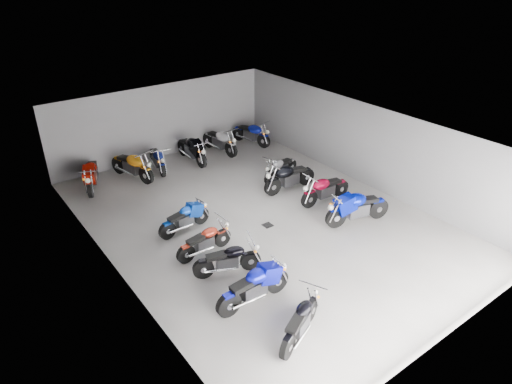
% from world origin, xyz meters
% --- Properties ---
extents(ground, '(14.00, 14.00, 0.00)m').
position_xyz_m(ground, '(0.00, 0.00, 0.00)').
color(ground, '#A09D98').
rests_on(ground, ground).
extents(wall_back, '(10.00, 0.10, 3.20)m').
position_xyz_m(wall_back, '(0.00, 7.00, 1.60)').
color(wall_back, slate).
rests_on(wall_back, ground).
extents(wall_left, '(0.10, 14.00, 3.20)m').
position_xyz_m(wall_left, '(-5.00, 0.00, 1.60)').
color(wall_left, slate).
rests_on(wall_left, ground).
extents(wall_right, '(0.10, 14.00, 3.20)m').
position_xyz_m(wall_right, '(5.00, 0.00, 1.60)').
color(wall_right, slate).
rests_on(wall_right, ground).
extents(ceiling, '(10.00, 14.00, 0.04)m').
position_xyz_m(ceiling, '(0.00, 0.00, 3.22)').
color(ceiling, black).
rests_on(ceiling, wall_back).
extents(drain_grate, '(0.32, 0.32, 0.01)m').
position_xyz_m(drain_grate, '(0.00, -0.50, 0.01)').
color(drain_grate, black).
rests_on(drain_grate, ground).
extents(motorcycle_left_a, '(1.84, 0.93, 0.86)m').
position_xyz_m(motorcycle_left_a, '(-2.46, -4.89, 0.47)').
color(motorcycle_left_a, black).
rests_on(motorcycle_left_a, ground).
extents(motorcycle_left_b, '(2.23, 0.43, 0.98)m').
position_xyz_m(motorcycle_left_b, '(-2.62, -3.29, 0.54)').
color(motorcycle_left_b, black).
rests_on(motorcycle_left_b, ground).
extents(motorcycle_left_c, '(1.90, 0.82, 0.87)m').
position_xyz_m(motorcycle_left_c, '(-2.49, -1.85, 0.48)').
color(motorcycle_left_c, black).
rests_on(motorcycle_left_c, ground).
extents(motorcycle_left_d, '(1.92, 0.40, 0.84)m').
position_xyz_m(motorcycle_left_d, '(-2.51, -0.63, 0.46)').
color(motorcycle_left_d, black).
rests_on(motorcycle_left_d, ground).
extents(motorcycle_left_e, '(1.93, 0.44, 0.85)m').
position_xyz_m(motorcycle_left_e, '(-2.36, 0.87, 0.46)').
color(motorcycle_left_e, black).
rests_on(motorcycle_left_e, ground).
extents(motorcycle_right_c, '(2.35, 0.78, 1.05)m').
position_xyz_m(motorcycle_right_c, '(2.51, -2.14, 0.58)').
color(motorcycle_right_c, black).
rests_on(motorcycle_right_c, ground).
extents(motorcycle_right_d, '(2.18, 0.45, 0.96)m').
position_xyz_m(motorcycle_right_d, '(2.67, -0.45, 0.52)').
color(motorcycle_right_d, black).
rests_on(motorcycle_right_d, ground).
extents(motorcycle_right_e, '(2.30, 0.48, 1.01)m').
position_xyz_m(motorcycle_right_e, '(2.25, 1.05, 0.55)').
color(motorcycle_right_e, black).
rests_on(motorcycle_right_e, ground).
extents(motorcycle_right_f, '(1.96, 0.61, 0.87)m').
position_xyz_m(motorcycle_right_f, '(2.59, 2.00, 0.48)').
color(motorcycle_right_f, black).
rests_on(motorcycle_right_f, ground).
extents(motorcycle_back_a, '(1.11, 2.20, 1.03)m').
position_xyz_m(motorcycle_back_a, '(-3.74, 5.75, 0.56)').
color(motorcycle_back_a, black).
rests_on(motorcycle_back_a, ground).
extents(motorcycle_back_b, '(0.86, 2.31, 1.04)m').
position_xyz_m(motorcycle_back_b, '(-2.15, 5.58, 0.57)').
color(motorcycle_back_b, black).
rests_on(motorcycle_back_b, ground).
extents(motorcycle_back_c, '(0.59, 2.09, 0.93)m').
position_xyz_m(motorcycle_back_c, '(-0.98, 5.73, 0.51)').
color(motorcycle_back_c, black).
rests_on(motorcycle_back_c, ground).
extents(motorcycle_back_d, '(0.46, 2.37, 1.04)m').
position_xyz_m(motorcycle_back_d, '(0.62, 5.63, 0.57)').
color(motorcycle_back_d, black).
rests_on(motorcycle_back_d, ground).
extents(motorcycle_back_e, '(0.52, 2.32, 1.02)m').
position_xyz_m(motorcycle_back_e, '(2.15, 5.78, 0.56)').
color(motorcycle_back_e, black).
rests_on(motorcycle_back_e, ground).
extents(motorcycle_back_f, '(0.71, 2.19, 0.98)m').
position_xyz_m(motorcycle_back_f, '(3.89, 5.74, 0.53)').
color(motorcycle_back_f, black).
rests_on(motorcycle_back_f, ground).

